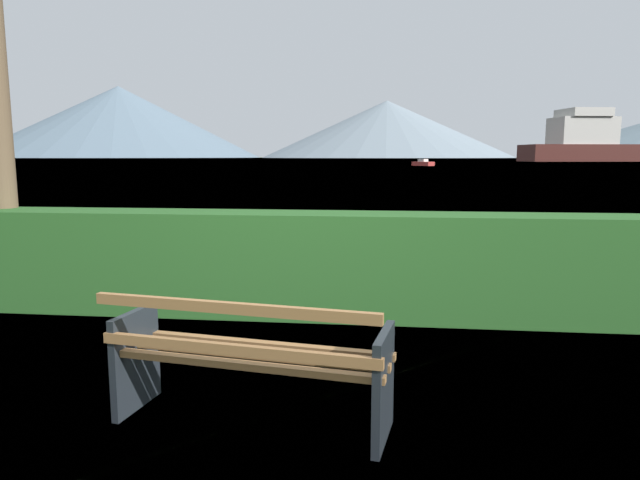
{
  "coord_description": "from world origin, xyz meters",
  "views": [
    {
      "loc": [
        0.83,
        -3.41,
        1.7
      ],
      "look_at": [
        0.0,
        3.71,
        0.64
      ],
      "focal_mm": 32.1,
      "sensor_mm": 36.0,
      "label": 1
    }
  ],
  "objects": [
    {
      "name": "distant_hills",
      "position": [
        12.8,
        567.62,
        31.65
      ],
      "size": [
        918.37,
        383.85,
        75.54
      ],
      "color": "slate",
      "rests_on": "ground_plane"
    },
    {
      "name": "water_surface",
      "position": [
        0.0,
        307.91,
        0.0
      ],
      "size": [
        620.0,
        620.0,
        0.0
      ],
      "primitive_type": "plane",
      "color": "#7A99A8",
      "rests_on": "ground_plane"
    },
    {
      "name": "ground_plane",
      "position": [
        0.0,
        0.0,
        0.0
      ],
      "size": [
        1400.0,
        1400.0,
        0.0
      ],
      "primitive_type": "plane",
      "color": "#4C6B33"
    },
    {
      "name": "park_bench",
      "position": [
        -0.01,
        -0.06,
        0.43
      ],
      "size": [
        1.83,
        0.84,
        0.87
      ],
      "color": "olive",
      "rests_on": "ground_plane"
    },
    {
      "name": "fishing_boat_near",
      "position": [
        7.08,
        98.68,
        0.44
      ],
      "size": [
        3.83,
        4.66,
        1.19
      ],
      "color": "#B2332D",
      "rests_on": "water_surface"
    },
    {
      "name": "hedge_row",
      "position": [
        0.0,
        2.53,
        0.55
      ],
      "size": [
        12.88,
        0.66,
        1.11
      ],
      "primitive_type": "cube",
      "color": "#285B23",
      "rests_on": "ground_plane"
    }
  ]
}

